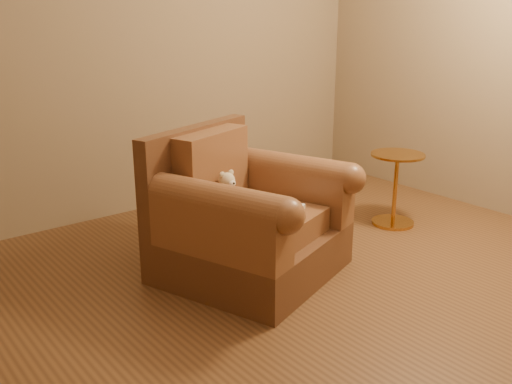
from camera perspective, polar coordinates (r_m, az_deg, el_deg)
floor at (r=2.96m, az=8.22°, el=-11.50°), size 4.00×4.00×0.00m
armchair at (r=3.21m, az=-1.10°, el=-2.79°), size 1.13×1.10×0.81m
teddy_bear at (r=3.16m, az=-2.68°, el=-0.14°), size 0.15×0.17×0.21m
guidebook at (r=3.04m, az=2.04°, el=-2.22°), size 0.42×0.37×0.03m
side_table at (r=4.05m, az=13.77°, el=0.52°), size 0.36×0.36×0.51m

